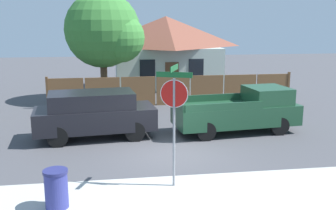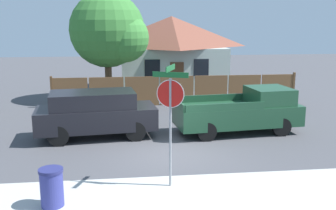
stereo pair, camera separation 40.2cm
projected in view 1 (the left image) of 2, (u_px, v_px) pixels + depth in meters
name	position (u px, v px, depth m)	size (l,w,h in m)	color
ground_plane	(172.00, 154.00, 13.97)	(80.00, 80.00, 0.00)	#47474C
sidewalk_strip	(193.00, 198.00, 10.48)	(36.00, 3.20, 0.01)	#B2B2AD
wooden_fence	(173.00, 90.00, 21.99)	(13.77, 0.12, 1.73)	brown
house	(166.00, 50.00, 28.20)	(7.73, 6.11, 4.96)	#B2C1B7
oak_tree	(106.00, 32.00, 22.40)	(4.54, 4.33, 6.30)	brown
red_suv	(94.00, 113.00, 15.69)	(4.90, 2.39, 1.89)	black
orange_pickup	(241.00, 111.00, 16.61)	(5.35, 2.48, 1.88)	#1E472D
stop_sign	(174.00, 105.00, 10.81)	(0.95, 0.85, 3.47)	gray
trash_bin	(56.00, 189.00, 9.88)	(0.62, 0.62, 1.01)	navy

